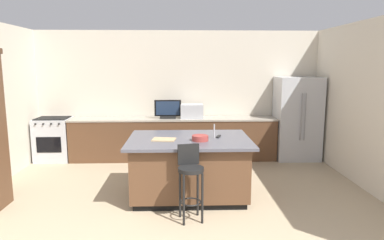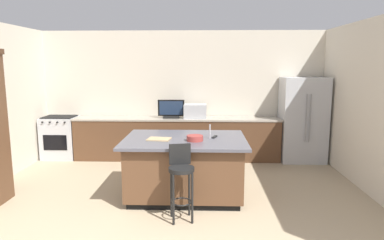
{
  "view_description": "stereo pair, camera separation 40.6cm",
  "coord_description": "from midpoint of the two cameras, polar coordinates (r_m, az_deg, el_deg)",
  "views": [
    {
      "loc": [
        0.05,
        -2.68,
        2.06
      ],
      "look_at": [
        0.26,
        3.48,
        1.04
      ],
      "focal_mm": 31.94,
      "sensor_mm": 36.0,
      "label": 1
    },
    {
      "loc": [
        0.46,
        -2.68,
        2.06
      ],
      "look_at": [
        0.26,
        3.48,
        1.04
      ],
      "focal_mm": 31.94,
      "sensor_mm": 36.0,
      "label": 2
    }
  ],
  "objects": [
    {
      "name": "sink_faucet_island",
      "position": [
        5.24,
        1.51,
        -1.89
      ],
      "size": [
        0.02,
        0.02,
        0.22
      ],
      "primitive_type": "cylinder",
      "color": "#B2B2B7",
      "rests_on": "kitchen_island"
    },
    {
      "name": "refrigerator",
      "position": [
        7.67,
        15.69,
        0.25
      ],
      "size": [
        0.92,
        0.73,
        1.78
      ],
      "color": "#B7BABF",
      "rests_on": "ground_plane"
    },
    {
      "name": "wall_back",
      "position": [
        7.68,
        -3.84,
        4.32
      ],
      "size": [
        6.69,
        0.12,
        2.78
      ],
      "primitive_type": "cube",
      "color": "beige",
      "rests_on": "ground_plane"
    },
    {
      "name": "tv_remote",
      "position": [
        5.33,
        2.25,
        -2.78
      ],
      "size": [
        0.1,
        0.17,
        0.02
      ],
      "primitive_type": "cube",
      "rotation": [
        0.0,
        0.0,
        -0.34
      ],
      "color": "black",
      "rests_on": "kitchen_island"
    },
    {
      "name": "fruit_bowl",
      "position": [
        5.08,
        -0.92,
        -3.05
      ],
      "size": [
        0.25,
        0.25,
        0.08
      ],
      "primitive_type": "cylinder",
      "color": "#993833",
      "rests_on": "kitchen_island"
    },
    {
      "name": "cutting_board",
      "position": [
        5.17,
        -6.97,
        -3.26
      ],
      "size": [
        0.37,
        0.29,
        0.02
      ],
      "primitive_type": "cube",
      "rotation": [
        0.0,
        0.0,
        -0.15
      ],
      "color": "tan",
      "rests_on": "kitchen_island"
    },
    {
      "name": "kitchen_island",
      "position": [
        5.37,
        -2.65,
        -7.83
      ],
      "size": [
        1.87,
        1.36,
        0.93
      ],
      "color": "black",
      "rests_on": "ground_plane"
    },
    {
      "name": "counter_back",
      "position": [
        7.45,
        -4.63,
        -3.11
      ],
      "size": [
        4.41,
        0.62,
        0.91
      ],
      "color": "brown",
      "rests_on": "ground_plane"
    },
    {
      "name": "sink_faucet_back",
      "position": [
        7.45,
        -5.35,
        1.36
      ],
      "size": [
        0.02,
        0.02,
        0.24
      ],
      "primitive_type": "cylinder",
      "color": "#B2B2B7",
      "rests_on": "counter_back"
    },
    {
      "name": "bar_stool_center",
      "position": [
        4.54,
        -2.87,
        -9.26
      ],
      "size": [
        0.34,
        0.36,
        1.01
      ],
      "rotation": [
        0.0,
        0.0,
        0.2
      ],
      "color": "black",
      "rests_on": "ground_plane"
    },
    {
      "name": "wall_right",
      "position": [
        5.95,
        27.15,
        1.86
      ],
      "size": [
        0.12,
        5.37,
        2.78
      ],
      "primitive_type": "cube",
      "color": "beige",
      "rests_on": "ground_plane"
    },
    {
      "name": "microwave",
      "position": [
        7.33,
        -1.63,
        1.49
      ],
      "size": [
        0.48,
        0.36,
        0.3
      ],
      "primitive_type": "cube",
      "color": "#B7BABF",
      "rests_on": "counter_back"
    },
    {
      "name": "range_oven",
      "position": [
        7.99,
        -23.43,
        -2.95
      ],
      "size": [
        0.72,
        0.63,
        0.93
      ],
      "color": "#B7BABF",
      "rests_on": "ground_plane"
    },
    {
      "name": "tv_monitor",
      "position": [
        7.29,
        -5.66,
        1.68
      ],
      "size": [
        0.56,
        0.16,
        0.39
      ],
      "color": "black",
      "rests_on": "counter_back"
    }
  ]
}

